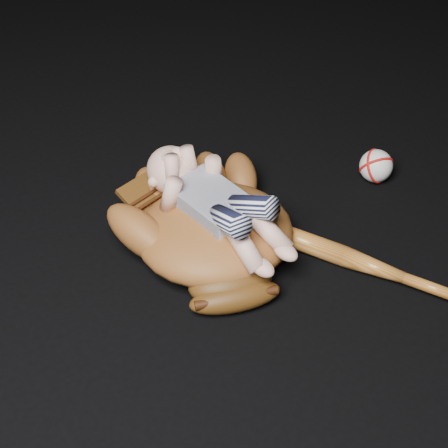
{
  "coord_description": "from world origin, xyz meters",
  "views": [
    {
      "loc": [
        -0.64,
        -0.76,
        1.03
      ],
      "look_at": [
        -0.02,
        0.07,
        0.08
      ],
      "focal_mm": 55.0,
      "sensor_mm": 36.0,
      "label": 1
    }
  ],
  "objects": [
    {
      "name": "baseball_glove",
      "position": [
        -0.03,
        0.08,
        0.07
      ],
      "size": [
        0.55,
        0.58,
        0.14
      ],
      "primitive_type": null,
      "rotation": [
        0.0,
        0.0,
        -0.39
      ],
      "color": "brown",
      "rests_on": "ground"
    },
    {
      "name": "newborn_baby",
      "position": [
        -0.02,
        0.07,
        0.13
      ],
      "size": [
        0.21,
        0.4,
        0.16
      ],
      "primitive_type": null,
      "rotation": [
        0.0,
        0.0,
        0.08
      ],
      "color": "#ECAE98",
      "rests_on": "baseball_glove"
    },
    {
      "name": "baseball",
      "position": [
        0.42,
        0.04,
        0.04
      ],
      "size": [
        0.08,
        0.08,
        0.08
      ],
      "primitive_type": "sphere",
      "rotation": [
        0.0,
        0.0,
        -0.01
      ],
      "color": "white",
      "rests_on": "ground"
    },
    {
      "name": "baseball_bat",
      "position": [
        0.17,
        -0.14,
        0.02
      ],
      "size": [
        0.24,
        0.45,
        0.04
      ],
      "primitive_type": null,
      "rotation": [
        0.0,
        0.0,
        0.43
      ],
      "color": "#A85E20",
      "rests_on": "ground"
    }
  ]
}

